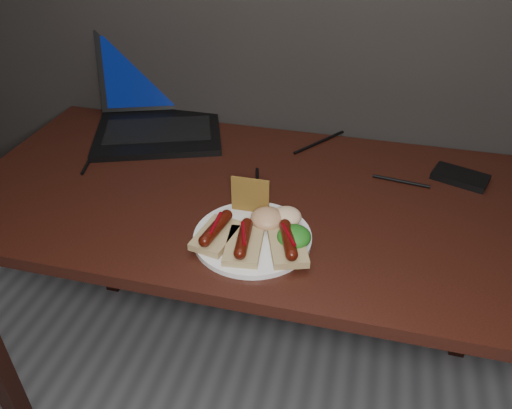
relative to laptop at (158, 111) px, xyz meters
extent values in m
cube|color=#34140D|center=(0.36, -0.28, -0.07)|extent=(1.40, 0.70, 0.03)
cube|color=#34140D|center=(-0.29, 0.02, -0.44)|extent=(0.05, 0.05, 0.72)
cube|color=#34140D|center=(1.01, 0.02, -0.44)|extent=(0.05, 0.05, 0.72)
cube|color=black|center=(0.02, -0.06, -0.04)|extent=(0.43, 0.39, 0.02)
cube|color=black|center=(0.02, -0.06, -0.03)|extent=(0.33, 0.25, 0.00)
cube|color=black|center=(-0.04, 0.11, 0.08)|extent=(0.36, 0.21, 0.23)
cube|color=#081459|center=(-0.04, 0.11, 0.08)|extent=(0.32, 0.18, 0.20)
cube|color=black|center=(0.85, -0.10, -0.04)|extent=(0.15, 0.12, 0.02)
cylinder|color=black|center=(0.37, -0.27, -0.05)|extent=(0.05, 0.18, 0.01)
cylinder|color=black|center=(0.49, 0.02, -0.05)|extent=(0.13, 0.18, 0.01)
cylinder|color=black|center=(0.71, -0.15, -0.05)|extent=(0.14, 0.03, 0.01)
cylinder|color=black|center=(-0.10, -0.21, -0.05)|extent=(0.06, 0.20, 0.01)
cylinder|color=white|center=(0.40, -0.46, -0.04)|extent=(0.25, 0.25, 0.01)
cube|color=tan|center=(0.34, -0.49, -0.03)|extent=(0.09, 0.13, 0.02)
cylinder|color=#4C1405|center=(0.34, -0.49, -0.01)|extent=(0.04, 0.10, 0.02)
sphere|color=#4C1405|center=(0.33, -0.53, -0.01)|extent=(0.02, 0.02, 0.02)
sphere|color=#4C1405|center=(0.34, -0.44, -0.01)|extent=(0.03, 0.02, 0.02)
cylinder|color=#61040A|center=(0.34, -0.49, 0.00)|extent=(0.01, 0.07, 0.01)
cube|color=tan|center=(0.40, -0.50, -0.03)|extent=(0.08, 0.12, 0.02)
cylinder|color=#4C1405|center=(0.40, -0.50, -0.01)|extent=(0.04, 0.10, 0.02)
sphere|color=#4C1405|center=(0.40, -0.55, -0.01)|extent=(0.03, 0.02, 0.02)
sphere|color=#4C1405|center=(0.39, -0.46, -0.01)|extent=(0.03, 0.02, 0.02)
cylinder|color=#61040A|center=(0.40, -0.50, 0.00)|extent=(0.03, 0.07, 0.01)
cube|color=tan|center=(0.49, -0.49, -0.03)|extent=(0.10, 0.13, 0.02)
cylinder|color=#4C1405|center=(0.49, -0.49, -0.01)|extent=(0.05, 0.10, 0.02)
sphere|color=#4C1405|center=(0.50, -0.53, -0.01)|extent=(0.03, 0.02, 0.02)
sphere|color=#4C1405|center=(0.47, -0.44, -0.01)|extent=(0.02, 0.02, 0.02)
cylinder|color=#61040A|center=(0.49, -0.49, 0.00)|extent=(0.04, 0.06, 0.01)
cube|color=olive|center=(0.38, -0.37, 0.00)|extent=(0.09, 0.01, 0.08)
ellipsoid|color=#145210|center=(0.49, -0.46, -0.02)|extent=(0.07, 0.07, 0.04)
ellipsoid|color=#A22E10|center=(0.43, -0.42, -0.02)|extent=(0.07, 0.07, 0.04)
ellipsoid|color=beige|center=(0.47, -0.40, -0.02)|extent=(0.06, 0.06, 0.04)
camera|label=1|loc=(0.61, -1.25, 0.61)|focal=35.00mm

